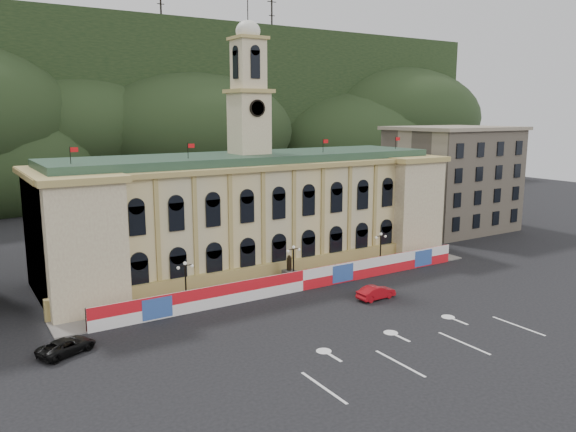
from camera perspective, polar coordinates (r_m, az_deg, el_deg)
ground at (r=56.86m, az=10.05°, el=-11.43°), size 260.00×260.00×0.00m
lane_markings at (r=53.57m, az=13.72°, el=-12.98°), size 26.00×10.00×0.02m
hill_ridge at (r=164.73m, az=-19.84°, el=9.32°), size 230.00×80.00×64.00m
city_hall at (r=76.61m, az=-3.73°, el=0.53°), size 56.20×17.60×37.10m
side_building_right at (r=105.90m, az=16.30°, el=3.70°), size 21.00×17.00×18.60m
hoarding_fence at (r=67.68m, az=1.49°, el=-6.54°), size 50.00×0.44×2.50m
pavement at (r=70.15m, az=0.23°, el=-6.92°), size 56.00×5.50×0.16m
statue at (r=70.03m, az=0.12°, el=-6.01°), size 1.40×1.40×3.72m
lamp_left at (r=62.54m, az=-10.36°, el=-6.41°), size 1.96×0.44×5.15m
lamp_center at (r=68.70m, az=0.56°, el=-4.70°), size 1.96×0.44×5.15m
lamp_right at (r=76.94m, az=9.38°, el=-3.18°), size 1.96×0.44×5.15m
red_sedan at (r=65.55m, az=8.94°, el=-7.67°), size 1.99×4.89×1.57m
black_suv at (r=54.53m, az=-21.56°, el=-12.19°), size 6.09×6.88×1.44m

